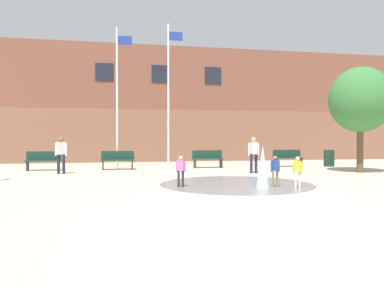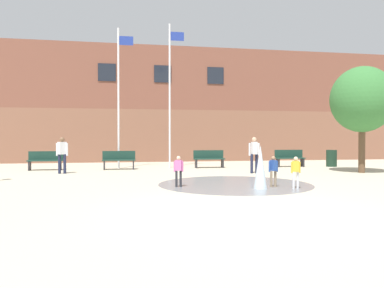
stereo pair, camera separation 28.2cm
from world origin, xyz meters
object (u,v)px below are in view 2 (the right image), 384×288
object	(u,v)px
child_in_fountain	(179,169)
flagpole_left	(119,94)
park_bench_far_left	(45,160)
park_bench_left_of_flagpoles	(119,160)
park_bench_under_left_flagpole	(209,159)
child_with_pink_shirt	(273,169)
adult_near_bench	(254,152)
child_running	(296,170)
flagpole_right	(170,91)
park_bench_center	(290,158)
trash_can	(331,158)
adult_in_red	(62,152)
street_tree_near_building	(362,100)

from	to	relation	value
child_in_fountain	flagpole_left	xyz separation A→B (m)	(-1.96, 7.61, 3.22)
park_bench_far_left	park_bench_left_of_flagpoles	xyz separation A→B (m)	(3.48, -0.21, 0.00)
park_bench_far_left	child_in_fountain	bearing A→B (deg)	-52.85
park_bench_left_of_flagpoles	park_bench_under_left_flagpole	xyz separation A→B (m)	(4.60, 0.24, 0.00)
park_bench_far_left	child_with_pink_shirt	xyz separation A→B (m)	(8.40, -7.76, 0.10)
adult_near_bench	child_running	bearing A→B (deg)	176.09
park_bench_left_of_flagpoles	flagpole_right	distance (m)	4.41
adult_near_bench	flagpole_right	xyz separation A→B (m)	(-3.27, 3.66, 3.04)
child_running	child_in_fountain	bearing A→B (deg)	-169.70
park_bench_center	flagpole_left	distance (m)	9.62
adult_near_bench	flagpole_left	distance (m)	7.50
child_with_pink_shirt	child_running	distance (m)	0.71
child_with_pink_shirt	trash_can	size ratio (longest dim) A/B	1.10
adult_in_red	flagpole_left	world-z (taller)	flagpole_left
park_bench_left_of_flagpoles	flagpole_left	size ratio (longest dim) A/B	0.22
adult_near_bench	park_bench_center	bearing A→B (deg)	-43.49
park_bench_under_left_flagpole	child_with_pink_shirt	xyz separation A→B (m)	(0.32, -7.79, 0.10)
park_bench_under_left_flagpole	child_with_pink_shirt	size ratio (longest dim) A/B	1.62
adult_in_red	flagpole_left	bearing A→B (deg)	-175.51
child_in_fountain	child_running	distance (m)	3.63
child_in_fountain	park_bench_center	bearing A→B (deg)	69.33
park_bench_center	child_running	distance (m)	8.92
park_bench_far_left	flagpole_right	distance (m)	7.04
adult_near_bench	child_in_fountain	bearing A→B (deg)	136.33
park_bench_left_of_flagpoles	adult_near_bench	bearing A→B (deg)	-27.21
child_running	flagpole_left	size ratio (longest dim) A/B	0.14
street_tree_near_building	flagpole_left	bearing A→B (deg)	158.08
child_with_pink_shirt	adult_in_red	world-z (taller)	adult_in_red
adult_near_bench	child_running	distance (m)	5.02
adult_near_bench	adult_in_red	distance (m)	8.39
park_bench_center	child_with_pink_shirt	distance (m)	8.73
flagpole_right	street_tree_near_building	xyz separation A→B (m)	(8.07, -4.30, -0.72)
child_in_fountain	trash_can	distance (m)	11.58
child_in_fountain	trash_can	size ratio (longest dim) A/B	1.10
adult_near_bench	child_running	world-z (taller)	adult_near_bench
child_with_pink_shirt	adult_near_bench	bearing A→B (deg)	-33.39
adult_near_bench	street_tree_near_building	world-z (taller)	street_tree_near_building
adult_in_red	trash_can	bearing A→B (deg)	146.77
park_bench_left_of_flagpoles	street_tree_near_building	xyz separation A→B (m)	(10.69, -3.66, 2.77)
park_bench_under_left_flagpole	adult_near_bench	distance (m)	3.55
park_bench_under_left_flagpole	street_tree_near_building	world-z (taller)	street_tree_near_building
park_bench_far_left	park_bench_center	xyz separation A→B (m)	(12.51, -0.06, 0.00)
park_bench_under_left_flagpole	child_with_pink_shirt	bearing A→B (deg)	-87.66
adult_near_bench	trash_can	distance (m)	6.16
park_bench_far_left	child_in_fountain	size ratio (longest dim) A/B	1.62
park_bench_left_of_flagpoles	child_in_fountain	distance (m)	7.25
park_bench_left_of_flagpoles	park_bench_under_left_flagpole	bearing A→B (deg)	3.03
park_bench_under_left_flagpole	flagpole_left	size ratio (longest dim) A/B	0.22
child_with_pink_shirt	child_in_fountain	distance (m)	3.00
child_with_pink_shirt	flagpole_right	world-z (taller)	flagpole_right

